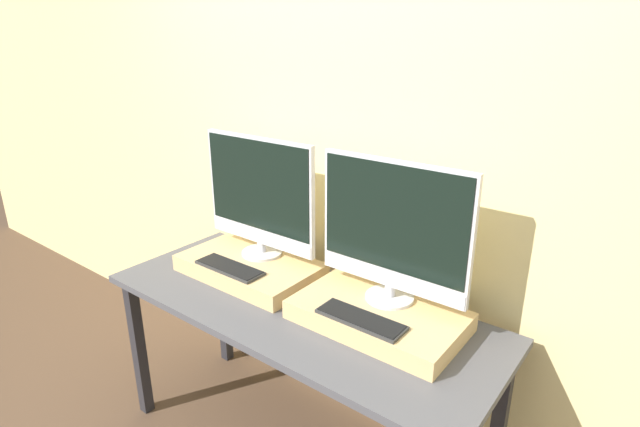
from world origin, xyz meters
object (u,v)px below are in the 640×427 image
Objects in this scene: keyboard_right at (361,319)px; monitor_right at (393,230)px; monitor_left at (259,195)px; keyboard_left at (230,267)px.

monitor_right is at bearing 90.00° from keyboard_right.
keyboard_left is at bearing -90.00° from monitor_left.
monitor_left is 1.00× the size of monitor_right.
keyboard_left is at bearing 180.00° from keyboard_right.
monitor_right is (0.67, 0.20, 0.28)m from keyboard_left.
monitor_left is 0.34m from keyboard_left.
keyboard_left is 0.54× the size of monitor_right.
keyboard_right is (0.67, 0.00, 0.00)m from keyboard_left.
keyboard_left is 0.67m from keyboard_right.
keyboard_right is at bearing 0.00° from keyboard_left.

